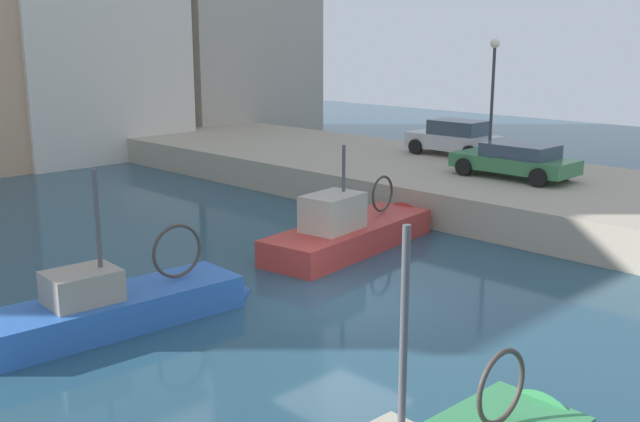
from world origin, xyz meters
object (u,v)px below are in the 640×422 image
Objects in this scene: parked_car_green at (516,160)px; quay_streetlamp at (493,81)px; fishing_boat_red at (356,242)px; parked_car_silver at (455,138)px; fishing_boat_blue at (129,318)px.

parked_car_green is 3.84m from quay_streetlamp.
fishing_boat_red is 10.98m from parked_car_silver.
fishing_boat_red is at bearing 4.25° from fishing_boat_blue.
parked_car_silver is (18.18, 4.28, 1.85)m from fishing_boat_blue.
fishing_boat_red reaches higher than parked_car_green.
fishing_boat_blue is 17.84m from quay_streetlamp.
fishing_boat_red is at bearing -171.59° from quay_streetlamp.
parked_car_silver is at bearing 19.87° from fishing_boat_red.
parked_car_silver is at bearing 67.07° from quay_streetlamp.
quay_streetlamp is (1.77, 2.20, 2.60)m from parked_car_green.
fishing_boat_blue reaches higher than parked_car_green.
fishing_boat_red is (7.99, 0.59, 0.04)m from fishing_boat_blue.
quay_streetlamp is at bearing -112.93° from parked_car_silver.
parked_car_green is at bearing -0.91° from fishing_boat_blue.
fishing_boat_blue is 8.01m from fishing_boat_red.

